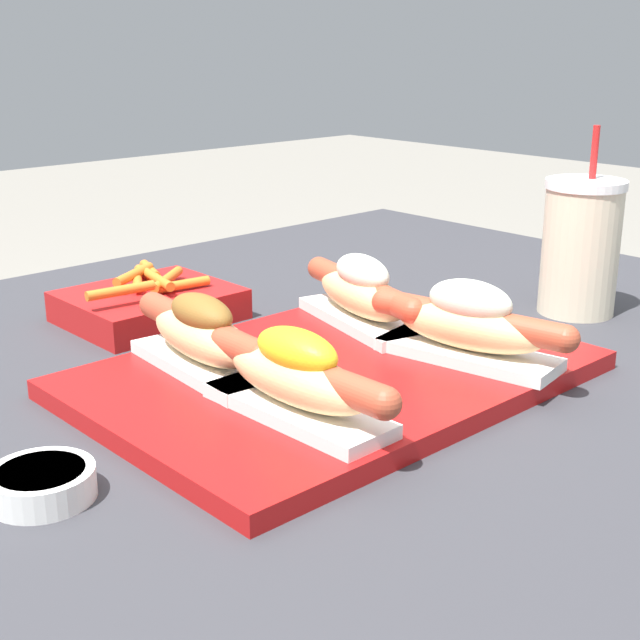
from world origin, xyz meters
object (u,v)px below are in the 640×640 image
object	(u,v)px
fries_basket	(149,303)
hot_dog_3	(362,293)
hot_dog_1	(469,325)
hot_dog_0	(297,377)
hot_dog_2	(202,336)
sauce_bowl	(42,482)
drink_cup	(581,247)
serving_tray	(334,374)

from	to	relation	value
fries_basket	hot_dog_3	bearing A→B (deg)	-59.81
hot_dog_1	fries_basket	distance (m)	0.39
hot_dog_0	hot_dog_2	world-z (taller)	hot_dog_0
sauce_bowl	drink_cup	size ratio (longest dim) A/B	0.35
hot_dog_1	hot_dog_2	distance (m)	0.25
hot_dog_1	hot_dog_3	bearing A→B (deg)	88.85
hot_dog_2	hot_dog_3	distance (m)	0.20
serving_tray	hot_dog_0	world-z (taller)	hot_dog_0
hot_dog_1	hot_dog_3	xyz separation A→B (m)	(0.00, 0.14, -0.00)
hot_dog_3	hot_dog_0	bearing A→B (deg)	-147.52
hot_dog_0	fries_basket	world-z (taller)	hot_dog_0
serving_tray	hot_dog_1	distance (m)	0.14
hot_dog_1	hot_dog_2	world-z (taller)	hot_dog_1
serving_tray	fries_basket	xyz separation A→B (m)	(-0.02, 0.29, 0.01)
hot_dog_2	sauce_bowl	bearing A→B (deg)	-156.45
hot_dog_0	fries_basket	xyz separation A→B (m)	(0.08, 0.35, -0.03)
hot_dog_3	sauce_bowl	xyz separation A→B (m)	(-0.41, -0.09, -0.04)
serving_tray	hot_dog_3	world-z (taller)	hot_dog_3
serving_tray	hot_dog_2	xyz separation A→B (m)	(-0.10, 0.07, 0.04)
hot_dog_0	sauce_bowl	world-z (taller)	hot_dog_0
hot_dog_0	serving_tray	bearing A→B (deg)	31.98
hot_dog_1	sauce_bowl	distance (m)	0.41
drink_cup	fries_basket	size ratio (longest dim) A/B	1.19
hot_dog_1	sauce_bowl	size ratio (longest dim) A/B	2.79
hot_dog_3	sauce_bowl	world-z (taller)	hot_dog_3
hot_dog_2	fries_basket	size ratio (longest dim) A/B	1.18
hot_dog_2	hot_dog_0	bearing A→B (deg)	-91.97
hot_dog_2	hot_dog_3	bearing A→B (deg)	-0.84
hot_dog_1	drink_cup	distance (m)	0.27
hot_dog_0	hot_dog_3	world-z (taller)	hot_dog_3
drink_cup	hot_dog_2	bearing A→B (deg)	167.46
fries_basket	hot_dog_2	bearing A→B (deg)	-109.87
serving_tray	hot_dog_3	size ratio (longest dim) A/B	2.19
hot_dog_0	sauce_bowl	xyz separation A→B (m)	(-0.20, 0.05, -0.04)
serving_tray	hot_dog_3	xyz separation A→B (m)	(0.11, 0.07, 0.04)
hot_dog_3	fries_basket	bearing A→B (deg)	120.19
hot_dog_2	sauce_bowl	world-z (taller)	hot_dog_2
hot_dog_2	drink_cup	xyz separation A→B (m)	(0.46, -0.10, 0.03)
hot_dog_1	hot_dog_2	size ratio (longest dim) A/B	0.99
hot_dog_0	fries_basket	bearing A→B (deg)	76.80
hot_dog_1	drink_cup	xyz separation A→B (m)	(0.26, 0.04, 0.03)
hot_dog_1	fries_basket	xyz separation A→B (m)	(-0.12, 0.36, -0.03)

